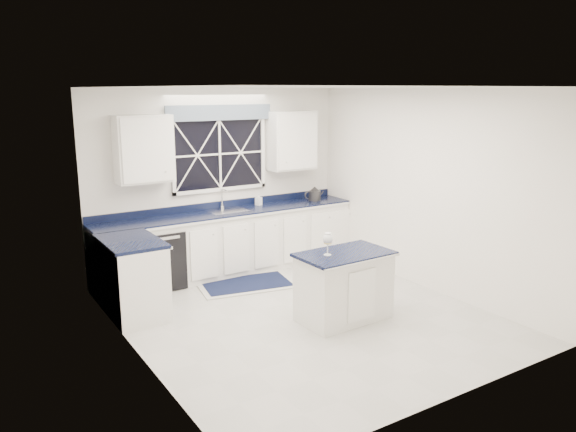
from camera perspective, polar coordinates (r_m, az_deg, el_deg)
ground at (r=6.90m, az=1.54°, el=-10.09°), size 4.50×4.50×0.00m
back_wall at (r=8.42m, az=-7.01°, el=3.59°), size 4.00×0.10×2.70m
base_cabinets at (r=8.07m, az=-7.53°, el=-3.38°), size 3.99×1.60×0.90m
countertop at (r=8.23m, az=-6.03°, el=0.36°), size 3.98×0.64×0.04m
dishwasher at (r=7.95m, az=-13.06°, el=-4.15°), size 0.60×0.58×0.82m
window at (r=8.32m, az=-6.96°, el=6.82°), size 1.65×0.09×1.26m
upper_cabinets at (r=8.20m, az=-6.60°, el=7.23°), size 3.10×0.34×0.90m
faucet at (r=8.37m, az=-6.65°, el=1.80°), size 0.05×0.20×0.30m
island at (r=6.70m, az=5.70°, el=-7.07°), size 1.12×0.69×0.82m
rug at (r=7.95m, az=-4.23°, el=-6.88°), size 1.46×1.04×0.02m
kettle at (r=8.96m, az=2.71°, el=2.24°), size 0.30×0.24×0.22m
wine_glass at (r=6.41m, az=4.06°, el=-2.43°), size 0.11×0.11×0.26m
soap_bottle at (r=8.60m, az=-3.01°, el=1.71°), size 0.10×0.11×0.18m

